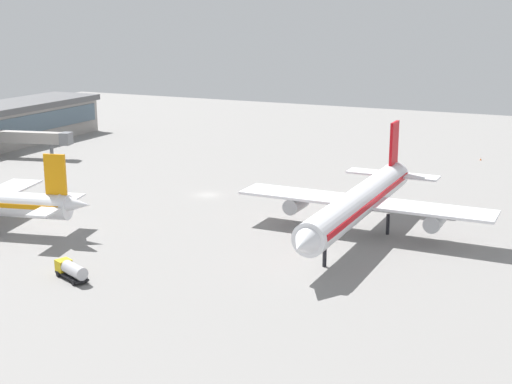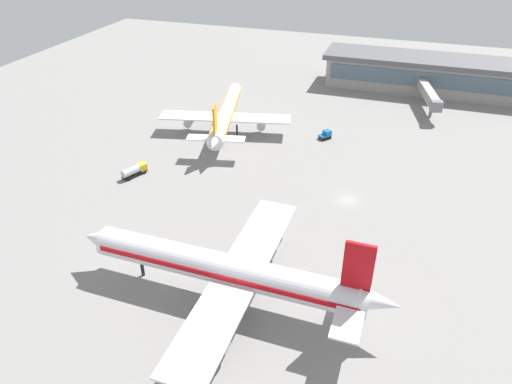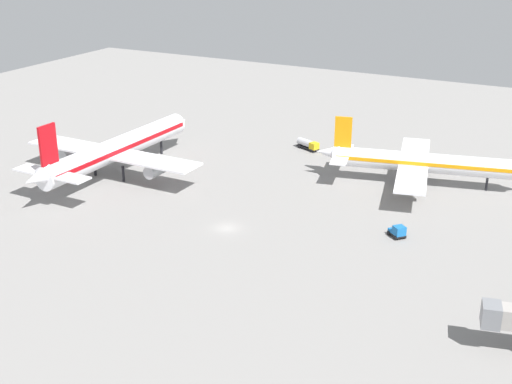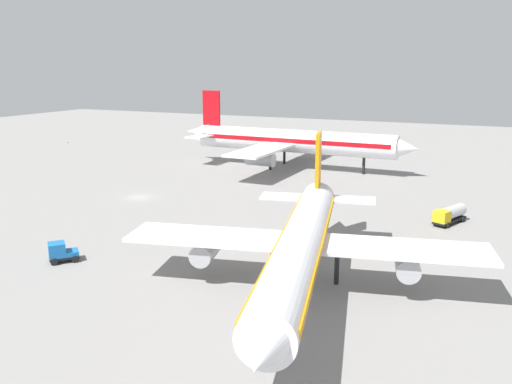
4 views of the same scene
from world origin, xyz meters
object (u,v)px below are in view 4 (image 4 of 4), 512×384
object	(u,v)px
fuel_truck	(450,214)
airplane_at_gate	(290,141)
baggage_tug	(61,252)
airplane_taxiing	(302,243)
safety_cone_near_gate	(68,142)

from	to	relation	value
fuel_truck	airplane_at_gate	bearing A→B (deg)	-106.85
airplane_at_gate	baggage_tug	world-z (taller)	airplane_at_gate
airplane_taxiing	baggage_tug	distance (m)	28.28
safety_cone_near_gate	baggage_tug	bearing A→B (deg)	-46.72
airplane_at_gate	airplane_taxiing	bearing A→B (deg)	-67.09
baggage_tug	safety_cone_near_gate	xyz separation A→B (m)	(-69.85, 74.16, -0.86)
airplane_at_gate	baggage_tug	xyz separation A→B (m)	(-3.01, -64.91, -4.80)
safety_cone_near_gate	airplane_taxiing	bearing A→B (deg)	-35.81
baggage_tug	fuel_truck	bearing A→B (deg)	173.13
baggage_tug	fuel_truck	size ratio (longest dim) A/B	0.57
airplane_taxiing	safety_cone_near_gate	bearing A→B (deg)	-138.91
airplane_taxiing	fuel_truck	xyz separation A→B (m)	(11.24, 30.82, -3.65)
safety_cone_near_gate	fuel_truck	bearing A→B (deg)	-20.00
airplane_at_gate	fuel_truck	distance (m)	47.31
airplane_taxiing	baggage_tug	bearing A→B (deg)	-95.45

